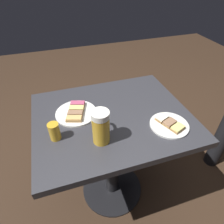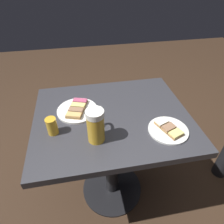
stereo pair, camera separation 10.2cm
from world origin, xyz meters
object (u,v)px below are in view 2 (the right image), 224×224
plate_far (77,110)px  beer_glass_small (52,126)px  plate_near (168,129)px  beer_mug (96,125)px

plate_far → beer_glass_small: beer_glass_small is taller
plate_near → plate_far: same height
plate_near → beer_glass_small: 0.55m
beer_glass_small → beer_mug: bearing=69.6°
plate_far → beer_mug: beer_mug is taller
beer_mug → plate_far: bearing=-160.6°
plate_near → beer_mug: size_ratio=1.15×
plate_near → beer_glass_small: beer_glass_small is taller
beer_mug → beer_glass_small: beer_mug is taller
plate_far → beer_mug: bearing=19.4°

